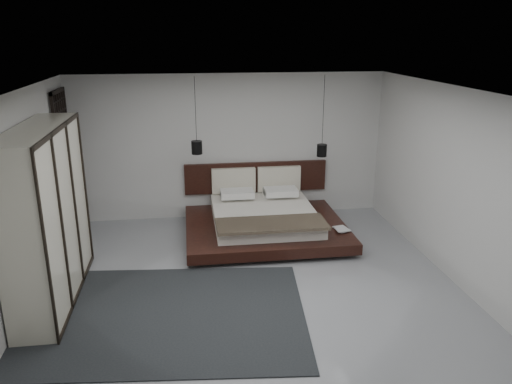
{
  "coord_description": "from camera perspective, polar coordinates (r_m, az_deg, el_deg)",
  "views": [
    {
      "loc": [
        -0.82,
        -6.45,
        3.51
      ],
      "look_at": [
        0.26,
        1.2,
        1.04
      ],
      "focal_mm": 35.0,
      "sensor_mm": 36.0,
      "label": 1
    }
  ],
  "objects": [
    {
      "name": "book_upper",
      "position": [
        8.67,
        9.07,
        -4.24
      ],
      "size": [
        0.21,
        0.28,
        0.02
      ],
      "primitive_type": "imported",
      "rotation": [
        0.0,
        0.0,
        0.02
      ],
      "color": "#99724C",
      "rests_on": "book_lower"
    },
    {
      "name": "rug",
      "position": [
        6.79,
        -10.4,
        -13.62
      ],
      "size": [
        3.88,
        2.94,
        0.02
      ],
      "primitive_type": "cube",
      "rotation": [
        0.0,
        0.0,
        -0.1
      ],
      "color": "black",
      "rests_on": "floor"
    },
    {
      "name": "ceiling",
      "position": [
        6.54,
        -0.83,
        11.5
      ],
      "size": [
        6.0,
        6.0,
        0.0
      ],
      "primitive_type": "plane",
      "rotation": [
        3.14,
        0.0,
        0.0
      ],
      "color": "white",
      "rests_on": "wall_back"
    },
    {
      "name": "wall_back",
      "position": [
        9.71,
        -3.04,
        5.17
      ],
      "size": [
        6.0,
        0.0,
        6.0
      ],
      "primitive_type": "plane",
      "rotation": [
        1.57,
        0.0,
        0.0
      ],
      "color": "beige",
      "rests_on": "floor"
    },
    {
      "name": "pendant_left",
      "position": [
        9.02,
        -6.78,
        5.1
      ],
      "size": [
        0.19,
        0.19,
        1.37
      ],
      "color": "black",
      "rests_on": "ceiling"
    },
    {
      "name": "book_lower",
      "position": [
        8.71,
        9.13,
        -4.31
      ],
      "size": [
        0.28,
        0.33,
        0.03
      ],
      "primitive_type": "imported",
      "rotation": [
        0.0,
        0.0,
        0.22
      ],
      "color": "#99724C",
      "rests_on": "bed"
    },
    {
      "name": "floor",
      "position": [
        7.39,
        -0.74,
        -10.63
      ],
      "size": [
        6.0,
        6.0,
        0.0
      ],
      "primitive_type": "plane",
      "color": "gray",
      "rests_on": "ground"
    },
    {
      "name": "pendant_right",
      "position": [
        9.38,
        7.53,
        4.77
      ],
      "size": [
        0.19,
        0.19,
        1.49
      ],
      "color": "black",
      "rests_on": "ceiling"
    },
    {
      "name": "lattice_screen",
      "position": [
        9.41,
        -20.92,
        2.98
      ],
      "size": [
        0.05,
        0.9,
        2.6
      ],
      "primitive_type": "cube",
      "color": "black",
      "rests_on": "floor"
    },
    {
      "name": "wall_front",
      "position": [
        4.12,
        4.66,
        -13.1
      ],
      "size": [
        6.0,
        0.0,
        6.0
      ],
      "primitive_type": "plane",
      "rotation": [
        -1.57,
        0.0,
        0.0
      ],
      "color": "beige",
      "rests_on": "floor"
    },
    {
      "name": "wall_right",
      "position": [
        7.78,
        21.69,
        0.72
      ],
      "size": [
        0.0,
        6.0,
        6.0
      ],
      "primitive_type": "plane",
      "rotation": [
        1.57,
        0.0,
        -1.57
      ],
      "color": "beige",
      "rests_on": "floor"
    },
    {
      "name": "bed",
      "position": [
        9.05,
        0.91,
        -3.11
      ],
      "size": [
        2.81,
        2.4,
        1.08
      ],
      "color": "black",
      "rests_on": "floor"
    },
    {
      "name": "wardrobe",
      "position": [
        7.17,
        -22.8,
        -2.58
      ],
      "size": [
        0.57,
        2.43,
        2.38
      ],
      "color": "beige",
      "rests_on": "floor"
    },
    {
      "name": "wall_left",
      "position": [
        7.13,
        -25.47,
        -1.27
      ],
      "size": [
        0.0,
        6.0,
        6.0
      ],
      "primitive_type": "plane",
      "rotation": [
        1.57,
        0.0,
        1.57
      ],
      "color": "beige",
      "rests_on": "floor"
    }
  ]
}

